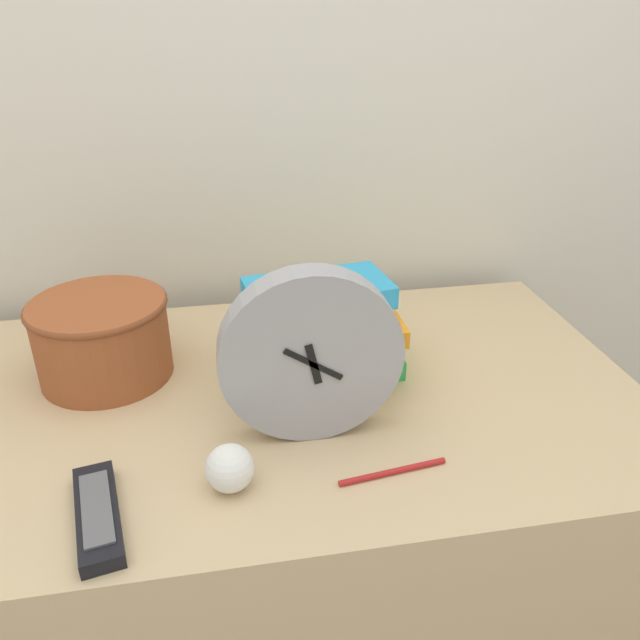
# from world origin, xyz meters

# --- Properties ---
(wall_back) EXTENTS (6.00, 0.04, 2.40)m
(wall_back) POSITION_xyz_m (0.00, 0.74, 1.20)
(wall_back) COLOR silver
(wall_back) RESTS_ON ground_plane
(desk) EXTENTS (1.27, 0.67, 0.77)m
(desk) POSITION_xyz_m (0.00, 0.34, 0.38)
(desk) COLOR tan
(desk) RESTS_ON ground_plane
(desk_clock) EXTENTS (0.25, 0.05, 0.25)m
(desk_clock) POSITION_xyz_m (0.10, 0.22, 0.89)
(desk_clock) COLOR #99999E
(desk_clock) RESTS_ON desk
(book_stack) EXTENTS (0.25, 0.19, 0.16)m
(book_stack) POSITION_xyz_m (0.15, 0.39, 0.84)
(book_stack) COLOR green
(book_stack) RESTS_ON desk
(basket) EXTENTS (0.22, 0.22, 0.13)m
(basket) POSITION_xyz_m (-0.21, 0.44, 0.84)
(basket) COLOR #994C28
(basket) RESTS_ON desk
(tv_remote) EXTENTS (0.08, 0.17, 0.02)m
(tv_remote) POSITION_xyz_m (-0.18, 0.10, 0.78)
(tv_remote) COLOR black
(tv_remote) RESTS_ON desk
(crumpled_paper_ball) EXTENTS (0.06, 0.06, 0.06)m
(crumpled_paper_ball) POSITION_xyz_m (-0.02, 0.13, 0.80)
(crumpled_paper_ball) COLOR white
(crumpled_paper_ball) RESTS_ON desk
(pen) EXTENTS (0.15, 0.03, 0.01)m
(pen) POSITION_xyz_m (0.19, 0.12, 0.77)
(pen) COLOR #B21E1E
(pen) RESTS_ON desk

